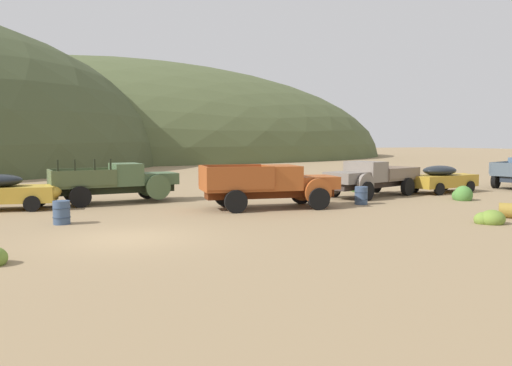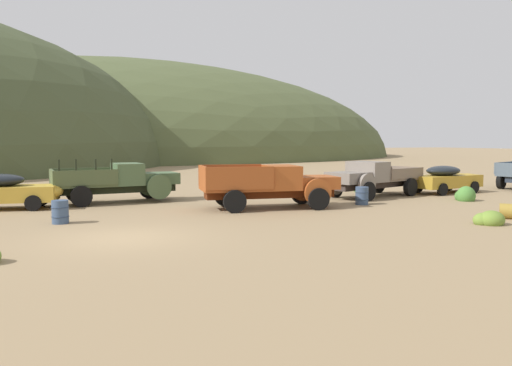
{
  "view_description": "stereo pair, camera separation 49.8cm",
  "coord_description": "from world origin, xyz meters",
  "px_view_note": "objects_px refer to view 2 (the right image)",
  "views": [
    {
      "loc": [
        -2.63,
        -15.61,
        3.01
      ],
      "look_at": [
        6.69,
        5.46,
        1.06
      ],
      "focal_mm": 35.66,
      "sensor_mm": 36.0,
      "label": 1
    },
    {
      "loc": [
        -2.17,
        -15.81,
        3.01
      ],
      "look_at": [
        6.69,
        5.46,
        1.06
      ],
      "focal_mm": 35.66,
      "sensor_mm": 36.0,
      "label": 2
    }
  ],
  "objects_px": {
    "truck_primer_gray": "(368,179)",
    "car_mustard": "(448,179)",
    "car_faded_yellow": "(7,191)",
    "truck_oxide_orange": "(278,185)",
    "oil_drum_foreground": "(362,196)",
    "oil_drum_tipped": "(512,211)",
    "oil_drum_by_truck": "(60,212)",
    "truck_weathered_green": "(124,181)"
  },
  "relations": [
    {
      "from": "truck_weathered_green",
      "to": "truck_primer_gray",
      "type": "bearing_deg",
      "value": -16.96
    },
    {
      "from": "car_mustard",
      "to": "oil_drum_by_truck",
      "type": "relative_size",
      "value": 5.52
    },
    {
      "from": "truck_oxide_orange",
      "to": "truck_weathered_green",
      "type": "bearing_deg",
      "value": 149.73
    },
    {
      "from": "truck_oxide_orange",
      "to": "oil_drum_tipped",
      "type": "xyz_separation_m",
      "value": [
        6.9,
        -6.34,
        -0.73
      ]
    },
    {
      "from": "car_mustard",
      "to": "car_faded_yellow",
      "type": "bearing_deg",
      "value": 167.29
    },
    {
      "from": "truck_oxide_orange",
      "to": "oil_drum_by_truck",
      "type": "distance_m",
      "value": 9.15
    },
    {
      "from": "truck_primer_gray",
      "to": "car_mustard",
      "type": "xyz_separation_m",
      "value": [
        5.49,
        0.12,
        -0.18
      ]
    },
    {
      "from": "oil_drum_by_truck",
      "to": "oil_drum_tipped",
      "type": "relative_size",
      "value": 0.83
    },
    {
      "from": "truck_weathered_green",
      "to": "truck_oxide_orange",
      "type": "relative_size",
      "value": 0.96
    },
    {
      "from": "truck_oxide_orange",
      "to": "oil_drum_foreground",
      "type": "xyz_separation_m",
      "value": [
        4.1,
        -0.47,
        -0.6
      ]
    },
    {
      "from": "car_mustard",
      "to": "oil_drum_by_truck",
      "type": "height_order",
      "value": "car_mustard"
    },
    {
      "from": "truck_oxide_orange",
      "to": "oil_drum_by_truck",
      "type": "xyz_separation_m",
      "value": [
        -9.09,
        -0.83,
        -0.59
      ]
    },
    {
      "from": "oil_drum_by_truck",
      "to": "oil_drum_foreground",
      "type": "distance_m",
      "value": 13.2
    },
    {
      "from": "car_mustard",
      "to": "oil_drum_by_truck",
      "type": "xyz_separation_m",
      "value": [
        -20.76,
        -2.94,
        -0.39
      ]
    },
    {
      "from": "truck_primer_gray",
      "to": "oil_drum_foreground",
      "type": "relative_size",
      "value": 7.59
    },
    {
      "from": "truck_primer_gray",
      "to": "oil_drum_tipped",
      "type": "height_order",
      "value": "truck_primer_gray"
    },
    {
      "from": "oil_drum_by_truck",
      "to": "oil_drum_foreground",
      "type": "xyz_separation_m",
      "value": [
        13.19,
        0.36,
        -0.01
      ]
    },
    {
      "from": "car_faded_yellow",
      "to": "truck_oxide_orange",
      "type": "relative_size",
      "value": 0.77
    },
    {
      "from": "car_faded_yellow",
      "to": "oil_drum_by_truck",
      "type": "distance_m",
      "value": 5.39
    },
    {
      "from": "oil_drum_foreground",
      "to": "oil_drum_tipped",
      "type": "xyz_separation_m",
      "value": [
        2.79,
        -5.87,
        -0.13
      ]
    },
    {
      "from": "truck_primer_gray",
      "to": "car_mustard",
      "type": "distance_m",
      "value": 5.49
    },
    {
      "from": "car_faded_yellow",
      "to": "car_mustard",
      "type": "distance_m",
      "value": 22.86
    },
    {
      "from": "car_mustard",
      "to": "oil_drum_tipped",
      "type": "relative_size",
      "value": 4.56
    },
    {
      "from": "oil_drum_foreground",
      "to": "truck_primer_gray",
      "type": "bearing_deg",
      "value": 49.8
    },
    {
      "from": "truck_primer_gray",
      "to": "oil_drum_foreground",
      "type": "xyz_separation_m",
      "value": [
        -2.08,
        -2.46,
        -0.57
      ]
    },
    {
      "from": "car_faded_yellow",
      "to": "truck_oxide_orange",
      "type": "xyz_separation_m",
      "value": [
        11.1,
        -4.15,
        0.2
      ]
    },
    {
      "from": "car_faded_yellow",
      "to": "truck_oxide_orange",
      "type": "bearing_deg",
      "value": -10.3
    },
    {
      "from": "oil_drum_foreground",
      "to": "oil_drum_tipped",
      "type": "distance_m",
      "value": 6.5
    },
    {
      "from": "car_faded_yellow",
      "to": "car_mustard",
      "type": "bearing_deg",
      "value": 5.06
    },
    {
      "from": "car_faded_yellow",
      "to": "truck_weathered_green",
      "type": "relative_size",
      "value": 0.8
    },
    {
      "from": "truck_weathered_green",
      "to": "truck_oxide_orange",
      "type": "height_order",
      "value": "truck_weathered_green"
    },
    {
      "from": "truck_weathered_green",
      "to": "truck_primer_gray",
      "type": "xyz_separation_m",
      "value": [
        12.17,
        -2.87,
        -0.02
      ]
    },
    {
      "from": "truck_weathered_green",
      "to": "oil_drum_foreground",
      "type": "relative_size",
      "value": 7.21
    },
    {
      "from": "oil_drum_by_truck",
      "to": "oil_drum_foreground",
      "type": "relative_size",
      "value": 1.02
    },
    {
      "from": "truck_oxide_orange",
      "to": "car_mustard",
      "type": "xyz_separation_m",
      "value": [
        11.67,
        2.11,
        -0.2
      ]
    },
    {
      "from": "truck_oxide_orange",
      "to": "truck_primer_gray",
      "type": "height_order",
      "value": "truck_oxide_orange"
    },
    {
      "from": "car_mustard",
      "to": "oil_drum_tipped",
      "type": "bearing_deg",
      "value": -127.04
    },
    {
      "from": "car_mustard",
      "to": "oil_drum_foreground",
      "type": "bearing_deg",
      "value": -168.76
    },
    {
      "from": "car_faded_yellow",
      "to": "oil_drum_foreground",
      "type": "xyz_separation_m",
      "value": [
        15.2,
        -4.62,
        -0.4
      ]
    },
    {
      "from": "car_faded_yellow",
      "to": "oil_drum_foreground",
      "type": "distance_m",
      "value": 15.89
    },
    {
      "from": "oil_drum_tipped",
      "to": "car_mustard",
      "type": "bearing_deg",
      "value": 60.54
    },
    {
      "from": "car_faded_yellow",
      "to": "truck_weathered_green",
      "type": "distance_m",
      "value": 5.16
    }
  ]
}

